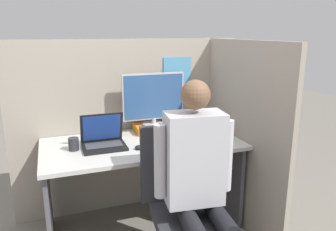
# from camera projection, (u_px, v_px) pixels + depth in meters

# --- Properties ---
(cubicle_panel_back) EXTENTS (2.03, 0.05, 1.52)m
(cubicle_panel_back) POSITION_uv_depth(u_px,v_px,m) (130.00, 125.00, 2.93)
(cubicle_panel_back) COLOR gray
(cubicle_panel_back) RESTS_ON ground
(cubicle_panel_right) EXTENTS (0.04, 1.41, 1.52)m
(cubicle_panel_right) POSITION_uv_depth(u_px,v_px,m) (235.00, 132.00, 2.75)
(cubicle_panel_right) COLOR gray
(cubicle_panel_right) RESTS_ON ground
(desk) EXTENTS (1.53, 0.76, 0.74)m
(desk) POSITION_uv_depth(u_px,v_px,m) (143.00, 163.00, 2.61)
(desk) COLOR #B7B7B2
(desk) RESTS_ON ground
(paper_box) EXTENTS (0.33, 0.21, 0.06)m
(paper_box) POSITION_uv_depth(u_px,v_px,m) (154.00, 128.00, 2.84)
(paper_box) COLOR orange
(paper_box) RESTS_ON desk
(monitor) EXTENTS (0.54, 0.20, 0.44)m
(monitor) POSITION_uv_depth(u_px,v_px,m) (154.00, 99.00, 2.78)
(monitor) COLOR #B2B2B7
(monitor) RESTS_ON paper_box
(laptop) EXTENTS (0.32, 0.25, 0.25)m
(laptop) POSITION_uv_depth(u_px,v_px,m) (104.00, 141.00, 2.45)
(laptop) COLOR black
(laptop) RESTS_ON desk
(mouse) EXTENTS (0.06, 0.05, 0.03)m
(mouse) POSITION_uv_depth(u_px,v_px,m) (139.00, 147.00, 2.41)
(mouse) COLOR black
(mouse) RESTS_ON desk
(stapler) EXTENTS (0.04, 0.13, 0.05)m
(stapler) POSITION_uv_depth(u_px,v_px,m) (222.00, 133.00, 2.70)
(stapler) COLOR #A31919
(stapler) RESTS_ON desk
(carrot_toy) EXTENTS (0.05, 0.14, 0.05)m
(carrot_toy) POSITION_uv_depth(u_px,v_px,m) (146.00, 148.00, 2.37)
(carrot_toy) COLOR orange
(carrot_toy) RESTS_ON desk
(office_chair) EXTENTS (0.54, 0.59, 0.99)m
(office_chair) POSITION_uv_depth(u_px,v_px,m) (185.00, 203.00, 2.10)
(office_chair) COLOR #2D2D33
(office_chair) RESTS_ON ground
(person) EXTENTS (0.48, 0.48, 1.32)m
(person) POSITION_uv_depth(u_px,v_px,m) (199.00, 178.00, 1.90)
(person) COLOR black
(person) RESTS_ON ground
(coffee_mug) EXTENTS (0.09, 0.09, 0.11)m
(coffee_mug) POSITION_uv_depth(u_px,v_px,m) (188.00, 121.00, 2.99)
(coffee_mug) COLOR #A3332D
(coffee_mug) RESTS_ON desk
(pen_cup) EXTENTS (0.08, 0.08, 0.09)m
(pen_cup) POSITION_uv_depth(u_px,v_px,m) (74.00, 144.00, 2.38)
(pen_cup) COLOR #28282D
(pen_cup) RESTS_ON desk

